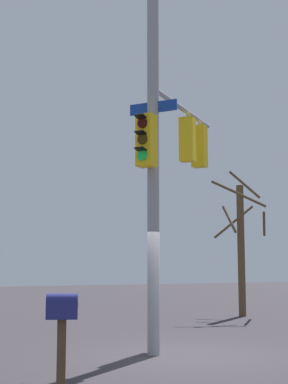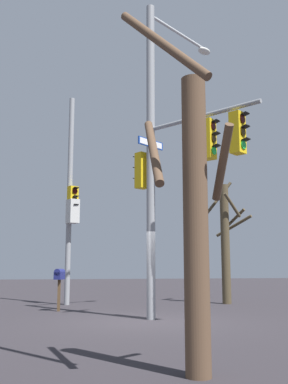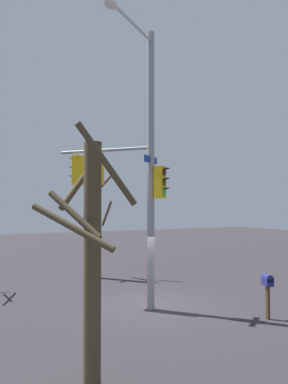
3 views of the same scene
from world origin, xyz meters
The scene contains 5 objects.
ground_plane centered at (0.00, 0.00, 0.00)m, with size 80.00×80.00×0.00m, color #2F2A2F.
main_signal_pole_assembly centered at (-0.05, 0.75, 5.13)m, with size 5.11×3.20×9.68m.
mailbox centered at (-3.28, -2.36, 1.11)m, with size 0.50×0.39×1.41m.
bare_tree_behind_pole centered at (6.29, -0.44, 2.36)m, with size 1.82×1.65×5.37m.
bare_tree_corner centered at (-5.14, 4.32, 2.61)m, with size 1.88×1.92×5.12m.
Camera 3 is at (-12.78, 7.35, 3.58)m, focal length 38.41 mm.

